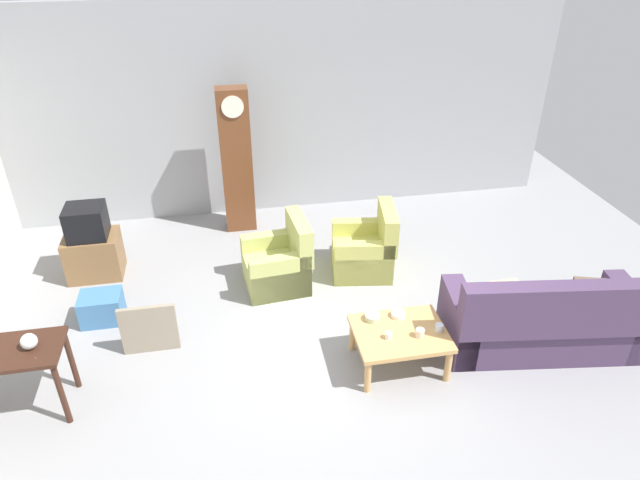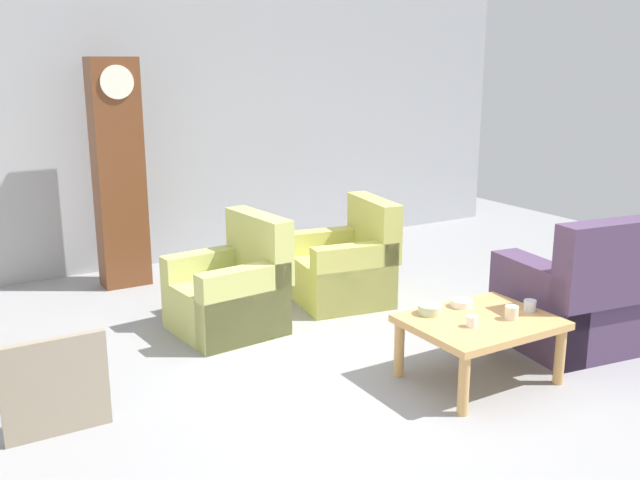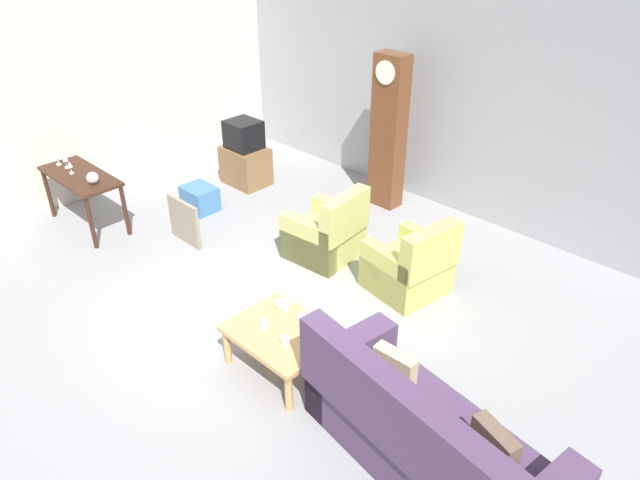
{
  "view_description": "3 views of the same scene",
  "coord_description": "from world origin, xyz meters",
  "views": [
    {
      "loc": [
        -1.05,
        -4.68,
        4.21
      ],
      "look_at": [
        0.03,
        1.07,
        0.77
      ],
      "focal_mm": 31.61,
      "sensor_mm": 36.0,
      "label": 1
    },
    {
      "loc": [
        -2.61,
        -3.66,
        2.12
      ],
      "look_at": [
        0.23,
        1.09,
        0.71
      ],
      "focal_mm": 40.01,
      "sensor_mm": 36.0,
      "label": 2
    },
    {
      "loc": [
        3.7,
        -3.07,
        3.86
      ],
      "look_at": [
        0.03,
        0.72,
        0.7
      ],
      "focal_mm": 32.35,
      "sensor_mm": 36.0,
      "label": 3
    }
  ],
  "objects": [
    {
      "name": "framed_picture_leaning",
      "position": [
        -1.99,
        0.33,
        0.3
      ],
      "size": [
        0.6,
        0.05,
        0.59
      ],
      "primitive_type": "cube",
      "color": "gray",
      "rests_on": "ground_plane"
    },
    {
      "name": "couch_floral",
      "position": [
        2.23,
        -0.4,
        0.35
      ],
      "size": [
        2.2,
        1.16,
        1.04
      ],
      "color": "#4C3856",
      "rests_on": "ground_plane"
    },
    {
      "name": "cup_blue_rimmed",
      "position": [
        1.0,
        -0.43,
        0.48
      ],
      "size": [
        0.09,
        0.09,
        0.08
      ],
      "primitive_type": "cylinder",
      "color": "silver",
      "rests_on": "coffee_table_wood"
    },
    {
      "name": "armchair_olive_near",
      "position": [
        -0.45,
        1.34,
        0.31
      ],
      "size": [
        0.86,
        0.83,
        0.92
      ],
      "color": "#B7BC66",
      "rests_on": "ground_plane"
    },
    {
      "name": "ground_plane",
      "position": [
        0.0,
        0.0,
        0.0
      ],
      "size": [
        10.4,
        10.4,
        0.0
      ],
      "primitive_type": "plane",
      "color": "gray"
    },
    {
      "name": "cup_cream_tall",
      "position": [
        0.77,
        -0.48,
        0.49
      ],
      "size": [
        0.09,
        0.09,
        0.09
      ],
      "primitive_type": "cylinder",
      "color": "beige",
      "rests_on": "coffee_table_wood"
    },
    {
      "name": "bowl_shallow_green",
      "position": [
        0.37,
        -0.13,
        0.47
      ],
      "size": [
        0.17,
        0.17,
        0.06
      ],
      "primitive_type": "cylinder",
      "color": "#B2C69E",
      "rests_on": "coffee_table_wood"
    },
    {
      "name": "cup_white_porcelain",
      "position": [
        0.45,
        -0.45,
        0.48
      ],
      "size": [
        0.07,
        0.07,
        0.07
      ],
      "primitive_type": "cylinder",
      "color": "white",
      "rests_on": "coffee_table_wood"
    },
    {
      "name": "bowl_white_stacked",
      "position": [
        0.66,
        -0.13,
        0.47
      ],
      "size": [
        0.15,
        0.15,
        0.05
      ],
      "primitive_type": "cylinder",
      "color": "white",
      "rests_on": "coffee_table_wood"
    },
    {
      "name": "coffee_table_wood",
      "position": [
        0.6,
        -0.37,
        0.38
      ],
      "size": [
        0.96,
        0.76,
        0.44
      ],
      "color": "tan",
      "rests_on": "ground_plane"
    },
    {
      "name": "grandfather_clock",
      "position": [
        -0.84,
        2.97,
        1.08
      ],
      "size": [
        0.44,
        0.3,
        2.14
      ],
      "color": "brown",
      "rests_on": "ground_plane"
    },
    {
      "name": "garage_door_wall",
      "position": [
        0.0,
        3.6,
        1.6
      ],
      "size": [
        8.4,
        0.16,
        3.2
      ],
      "primitive_type": "cube",
      "color": "#9EA0A5",
      "rests_on": "ground_plane"
    },
    {
      "name": "armchair_olive_far",
      "position": [
        0.72,
        1.46,
        0.31
      ],
      "size": [
        0.9,
        0.87,
        0.92
      ],
      "color": "#C2C15E",
      "rests_on": "ground_plane"
    }
  ]
}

